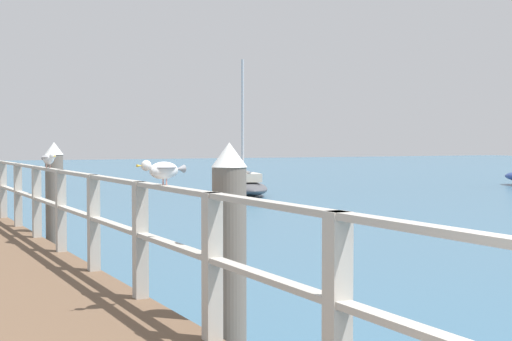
% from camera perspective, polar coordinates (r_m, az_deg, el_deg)
% --- Properties ---
extents(pier_railing, '(0.12, 23.01, 1.08)m').
position_cam_1_polar(pier_railing, '(13.27, -17.90, -1.26)').
color(pier_railing, '#B2ADA3').
rests_on(pier_railing, pier_deck).
extents(dock_piling_near, '(0.29, 0.29, 1.96)m').
position_cam_1_polar(dock_piling_near, '(6.05, -2.07, -7.05)').
color(dock_piling_near, '#6B6056').
rests_on(dock_piling_near, ground_plane).
extents(dock_piling_far, '(0.29, 0.29, 1.96)m').
position_cam_1_polar(dock_piling_far, '(12.27, -15.29, -2.41)').
color(dock_piling_far, '#6B6056').
rests_on(dock_piling_far, ground_plane).
extents(seagull_foreground, '(0.47, 0.22, 0.21)m').
position_cam_1_polar(seagull_foreground, '(6.28, -7.20, 0.08)').
color(seagull_foreground, white).
rests_on(seagull_foreground, pier_railing).
extents(seagull_background, '(0.20, 0.48, 0.21)m').
position_cam_1_polar(seagull_background, '(10.76, -15.71, 0.90)').
color(seagull_background, white).
rests_on(seagull_background, pier_railing).
extents(boat_1, '(2.70, 4.65, 5.03)m').
position_cam_1_polar(boat_1, '(27.33, -0.93, -1.19)').
color(boat_1, '#4C4C51').
rests_on(boat_1, ground_plane).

